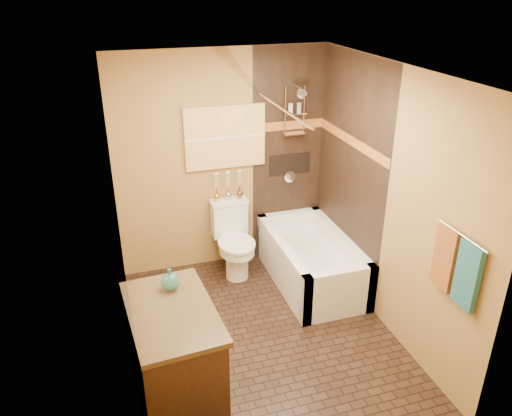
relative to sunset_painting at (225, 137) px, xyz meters
name	(u,v)px	position (x,y,z in m)	size (l,w,h in m)	color
floor	(264,335)	(-0.03, -1.48, -1.55)	(3.00, 3.00, 0.00)	black
wall_left	(122,239)	(-1.23, -1.48, -0.30)	(0.02, 3.00, 2.50)	olive
wall_right	(388,202)	(1.17, -1.48, -0.30)	(0.02, 3.00, 2.50)	olive
wall_back	(223,163)	(-0.03, 0.02, -0.30)	(2.40, 0.02, 2.50)	olive
wall_front	(343,325)	(-0.03, -2.98, -0.30)	(2.40, 0.02, 2.50)	olive
ceiling	(266,71)	(-0.03, -1.48, 0.95)	(3.00, 3.00, 0.00)	silver
alcove_tile_back	(288,156)	(0.74, 0.01, -0.30)	(0.85, 0.01, 2.50)	black
alcove_tile_right	(349,174)	(1.16, -0.73, -0.30)	(0.01, 1.50, 2.50)	black
mosaic_band_back	(289,125)	(0.74, 0.00, 0.07)	(0.85, 0.01, 0.10)	#984B1B
mosaic_band_right	(351,141)	(1.15, -0.73, 0.07)	(0.01, 1.50, 0.10)	#984B1B
alcove_niche	(290,164)	(0.77, 0.01, -0.40)	(0.50, 0.01, 0.25)	black
shower_fixtures	(294,123)	(0.77, -0.10, 0.12)	(0.24, 0.33, 1.16)	silver
curtain_rod	(281,107)	(0.37, -0.73, 0.47)	(0.03, 0.03, 1.55)	silver
towel_bar	(461,235)	(1.12, -2.53, -0.10)	(0.02, 0.02, 0.55)	silver
towel_teal	(468,276)	(1.13, -2.66, -0.37)	(0.05, 0.22, 0.52)	#1D5161
towel_rust	(445,258)	(1.13, -2.40, -0.37)	(0.05, 0.22, 0.52)	brown
sunset_painting	(225,137)	(0.00, 0.00, 0.00)	(0.90, 0.04, 0.70)	gold
vanity_mirror	(125,245)	(-1.22, -2.04, -0.05)	(0.01, 1.00, 0.90)	white
bathtub	(311,264)	(0.77, -0.73, -1.33)	(0.80, 1.50, 0.55)	white
toilet	(234,239)	(0.00, -0.27, -1.13)	(0.43, 0.63, 0.84)	white
vanity	(174,357)	(-0.96, -2.04, -1.10)	(0.70, 1.06, 0.90)	black
teal_bottle	(170,279)	(-0.91, -1.77, -0.56)	(0.14, 0.14, 0.23)	#236958
bud_vases	(228,185)	(0.00, -0.09, -0.53)	(0.34, 0.07, 0.33)	gold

